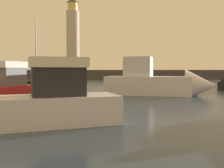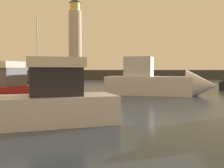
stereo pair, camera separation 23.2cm
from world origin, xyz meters
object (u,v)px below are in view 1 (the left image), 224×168
at_px(lighthouse, 73,36).
at_px(sailboat_moored, 35,84).
at_px(motorboat_2, 163,83).
at_px(motorboat_3, 20,105).

relative_size(lighthouse, sailboat_moored, 2.02).
bearing_deg(motorboat_2, sailboat_moored, 144.49).
distance_m(motorboat_3, sailboat_moored, 21.74).
xyz_separation_m(lighthouse, motorboat_2, (11.09, -41.01, -9.21)).
height_order(motorboat_3, sailboat_moored, sailboat_moored).
bearing_deg(motorboat_2, lighthouse, 105.13).
xyz_separation_m(lighthouse, motorboat_3, (2.47, -53.11, -9.42)).
xyz_separation_m(motorboat_2, sailboat_moored, (-12.91, 9.21, -0.49)).
bearing_deg(motorboat_3, lighthouse, 92.66).
bearing_deg(sailboat_moored, motorboat_2, -35.51).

